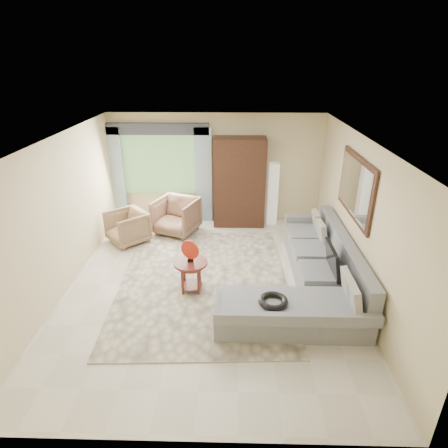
{
  "coord_description": "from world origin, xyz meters",
  "views": [
    {
      "loc": [
        0.4,
        -5.68,
        3.78
      ],
      "look_at": [
        0.25,
        0.35,
        1.05
      ],
      "focal_mm": 30.0,
      "sensor_mm": 36.0,
      "label": 1
    }
  ],
  "objects_px": {
    "coffee_table": "(191,276)",
    "potted_plant": "(126,216)",
    "armchair_left": "(127,227)",
    "floor_lamp": "(273,194)",
    "tv_screen": "(333,260)",
    "armoire": "(239,183)",
    "armchair_right": "(176,216)",
    "sectional_sofa": "(312,278)"
  },
  "relations": [
    {
      "from": "armchair_right",
      "to": "armchair_left",
      "type": "bearing_deg",
      "value": -131.43
    },
    {
      "from": "tv_screen",
      "to": "floor_lamp",
      "type": "distance_m",
      "value": 3.15
    },
    {
      "from": "coffee_table",
      "to": "armchair_left",
      "type": "height_order",
      "value": "armchair_left"
    },
    {
      "from": "tv_screen",
      "to": "potted_plant",
      "type": "relative_size",
      "value": 1.33
    },
    {
      "from": "coffee_table",
      "to": "armoire",
      "type": "bearing_deg",
      "value": 73.59
    },
    {
      "from": "potted_plant",
      "to": "floor_lamp",
      "type": "height_order",
      "value": "floor_lamp"
    },
    {
      "from": "sectional_sofa",
      "to": "armchair_left",
      "type": "xyz_separation_m",
      "value": [
        -3.67,
        1.84,
        0.07
      ]
    },
    {
      "from": "tv_screen",
      "to": "armoire",
      "type": "height_order",
      "value": "armoire"
    },
    {
      "from": "coffee_table",
      "to": "floor_lamp",
      "type": "relative_size",
      "value": 0.39
    },
    {
      "from": "potted_plant",
      "to": "armoire",
      "type": "xyz_separation_m",
      "value": [
        2.69,
        0.26,
        0.77
      ]
    },
    {
      "from": "armchair_left",
      "to": "floor_lamp",
      "type": "bearing_deg",
      "value": 67.37
    },
    {
      "from": "tv_screen",
      "to": "sectional_sofa",
      "type": "bearing_deg",
      "value": 156.57
    },
    {
      "from": "sectional_sofa",
      "to": "tv_screen",
      "type": "bearing_deg",
      "value": -23.43
    },
    {
      "from": "potted_plant",
      "to": "armoire",
      "type": "height_order",
      "value": "armoire"
    },
    {
      "from": "tv_screen",
      "to": "floor_lamp",
      "type": "height_order",
      "value": "floor_lamp"
    },
    {
      "from": "tv_screen",
      "to": "armchair_left",
      "type": "xyz_separation_m",
      "value": [
        -3.94,
        1.95,
        -0.36
      ]
    },
    {
      "from": "tv_screen",
      "to": "potted_plant",
      "type": "height_order",
      "value": "tv_screen"
    },
    {
      "from": "sectional_sofa",
      "to": "potted_plant",
      "type": "height_order",
      "value": "sectional_sofa"
    },
    {
      "from": "armchair_right",
      "to": "potted_plant",
      "type": "height_order",
      "value": "armchair_right"
    },
    {
      "from": "potted_plant",
      "to": "armoire",
      "type": "distance_m",
      "value": 2.81
    },
    {
      "from": "armchair_right",
      "to": "potted_plant",
      "type": "relative_size",
      "value": 1.63
    },
    {
      "from": "coffee_table",
      "to": "floor_lamp",
      "type": "bearing_deg",
      "value": 60.81
    },
    {
      "from": "armchair_left",
      "to": "armchair_right",
      "type": "xyz_separation_m",
      "value": [
        1.0,
        0.52,
        0.05
      ]
    },
    {
      "from": "tv_screen",
      "to": "armchair_right",
      "type": "height_order",
      "value": "tv_screen"
    },
    {
      "from": "tv_screen",
      "to": "armchair_right",
      "type": "relative_size",
      "value": 0.82
    },
    {
      "from": "armchair_left",
      "to": "armchair_right",
      "type": "relative_size",
      "value": 0.87
    },
    {
      "from": "coffee_table",
      "to": "armoire",
      "type": "height_order",
      "value": "armoire"
    },
    {
      "from": "armchair_left",
      "to": "floor_lamp",
      "type": "relative_size",
      "value": 0.52
    },
    {
      "from": "armchair_right",
      "to": "armoire",
      "type": "xyz_separation_m",
      "value": [
        1.44,
        0.54,
        0.64
      ]
    },
    {
      "from": "tv_screen",
      "to": "armchair_left",
      "type": "relative_size",
      "value": 0.94
    },
    {
      "from": "armoire",
      "to": "coffee_table",
      "type": "bearing_deg",
      "value": -106.41
    },
    {
      "from": "coffee_table",
      "to": "potted_plant",
      "type": "relative_size",
      "value": 1.05
    },
    {
      "from": "floor_lamp",
      "to": "sectional_sofa",
      "type": "bearing_deg",
      "value": -81.67
    },
    {
      "from": "sectional_sofa",
      "to": "floor_lamp",
      "type": "relative_size",
      "value": 2.31
    },
    {
      "from": "armchair_left",
      "to": "armchair_right",
      "type": "distance_m",
      "value": 1.13
    },
    {
      "from": "tv_screen",
      "to": "armchair_right",
      "type": "xyz_separation_m",
      "value": [
        -2.94,
        2.47,
        -0.31
      ]
    },
    {
      "from": "armoire",
      "to": "floor_lamp",
      "type": "relative_size",
      "value": 1.4
    },
    {
      "from": "floor_lamp",
      "to": "coffee_table",
      "type": "bearing_deg",
      "value": -119.19
    },
    {
      "from": "coffee_table",
      "to": "potted_plant",
      "type": "bearing_deg",
      "value": 124.81
    },
    {
      "from": "tv_screen",
      "to": "coffee_table",
      "type": "relative_size",
      "value": 1.27
    },
    {
      "from": "armchair_left",
      "to": "armoire",
      "type": "bearing_deg",
      "value": 71.78
    },
    {
      "from": "sectional_sofa",
      "to": "tv_screen",
      "type": "relative_size",
      "value": 4.68
    }
  ]
}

